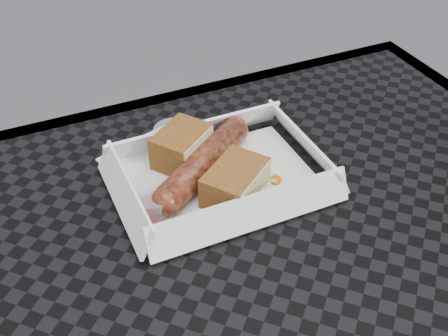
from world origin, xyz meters
name	(u,v)px	position (x,y,z in m)	size (l,w,h in m)	color
patio_table	(307,325)	(0.00, 0.00, 0.67)	(0.80, 0.80, 0.74)	black
food_tray	(221,181)	(-0.02, 0.18, 0.75)	(0.22, 0.15, 0.00)	white
bratwurst	(203,163)	(-0.04, 0.19, 0.77)	(0.16, 0.13, 0.04)	maroon
bread_near	(181,146)	(-0.05, 0.23, 0.77)	(0.07, 0.05, 0.04)	brown
bread_far	(235,182)	(-0.02, 0.14, 0.77)	(0.08, 0.05, 0.04)	brown
veg_garnish	(267,184)	(0.02, 0.14, 0.75)	(0.03, 0.03, 0.00)	#EB580A
napkin	(162,161)	(-0.07, 0.24, 0.75)	(0.12, 0.12, 0.00)	white
condiment_cup_sauce	(154,203)	(-0.11, 0.16, 0.76)	(0.05, 0.05, 0.03)	maroon
condiment_cup_empty	(174,138)	(-0.05, 0.27, 0.76)	(0.05, 0.05, 0.03)	silver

